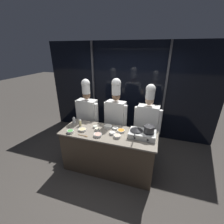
% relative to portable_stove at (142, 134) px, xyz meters
% --- Properties ---
extents(ground_plane, '(24.00, 24.00, 0.00)m').
position_rel_portable_stove_xyz_m(ground_plane, '(-0.67, -0.06, -0.98)').
color(ground_plane, '#47423D').
extents(window_wall_back, '(4.90, 0.09, 2.70)m').
position_rel_portable_stove_xyz_m(window_wall_back, '(-0.67, 1.64, 0.37)').
color(window_wall_back, black).
rests_on(window_wall_back, ground_plane).
extents(demo_counter, '(1.95, 0.71, 0.93)m').
position_rel_portable_stove_xyz_m(demo_counter, '(-0.67, -0.06, -0.52)').
color(demo_counter, '#4C3D2D').
rests_on(demo_counter, ground_plane).
extents(portable_stove, '(0.51, 0.36, 0.12)m').
position_rel_portable_stove_xyz_m(portable_stove, '(0.00, 0.00, 0.00)').
color(portable_stove, silver).
rests_on(portable_stove, demo_counter).
extents(frying_pan, '(0.25, 0.43, 0.05)m').
position_rel_portable_stove_xyz_m(frying_pan, '(-0.12, -0.00, 0.09)').
color(frying_pan, '#232326').
rests_on(frying_pan, portable_stove).
extents(stock_pot, '(0.22, 0.20, 0.13)m').
position_rel_portable_stove_xyz_m(stock_pot, '(0.12, 0.00, 0.13)').
color(stock_pot, '#333335').
rests_on(stock_pot, portable_stove).
extents(squeeze_bottle_clear, '(0.06, 0.06, 0.15)m').
position_rel_portable_stove_xyz_m(squeeze_bottle_clear, '(-1.56, 0.11, 0.02)').
color(squeeze_bottle_clear, white).
rests_on(squeeze_bottle_clear, demo_counter).
extents(squeeze_bottle_oil, '(0.06, 0.06, 0.18)m').
position_rel_portable_stove_xyz_m(squeeze_bottle_oil, '(-1.35, 0.02, 0.03)').
color(squeeze_bottle_oil, beige).
rests_on(squeeze_bottle_oil, demo_counter).
extents(prep_bowl_ginger, '(0.17, 0.17, 0.04)m').
position_rel_portable_stove_xyz_m(prep_bowl_ginger, '(-1.21, -0.15, -0.03)').
color(prep_bowl_ginger, white).
rests_on(prep_bowl_ginger, demo_counter).
extents(prep_bowl_carrots, '(0.16, 0.16, 0.04)m').
position_rel_portable_stove_xyz_m(prep_bowl_carrots, '(-0.43, 0.05, -0.03)').
color(prep_bowl_carrots, white).
rests_on(prep_bowl_carrots, demo_counter).
extents(prep_bowl_rice, '(0.12, 0.12, 0.04)m').
position_rel_portable_stove_xyz_m(prep_bowl_rice, '(-0.58, 0.11, -0.03)').
color(prep_bowl_rice, white).
rests_on(prep_bowl_rice, demo_counter).
extents(prep_bowl_onion, '(0.12, 0.12, 0.05)m').
position_rel_portable_stove_xyz_m(prep_bowl_onion, '(-0.58, -0.10, -0.03)').
color(prep_bowl_onion, white).
rests_on(prep_bowl_onion, demo_counter).
extents(prep_bowl_chicken, '(0.14, 0.14, 0.05)m').
position_rel_portable_stove_xyz_m(prep_bowl_chicken, '(-0.45, -0.18, -0.03)').
color(prep_bowl_chicken, white).
rests_on(prep_bowl_chicken, demo_counter).
extents(prep_bowl_bean_sprouts, '(0.10, 0.10, 0.04)m').
position_rel_portable_stove_xyz_m(prep_bowl_bean_sprouts, '(-1.01, 0.05, -0.03)').
color(prep_bowl_bean_sprouts, white).
rests_on(prep_bowl_bean_sprouts, demo_counter).
extents(prep_bowl_garlic, '(0.17, 0.17, 0.06)m').
position_rel_portable_stove_xyz_m(prep_bowl_garlic, '(-0.74, 0.12, -0.02)').
color(prep_bowl_garlic, white).
rests_on(prep_bowl_garlic, demo_counter).
extents(prep_bowl_scallions, '(0.14, 0.14, 0.05)m').
position_rel_portable_stove_xyz_m(prep_bowl_scallions, '(-1.40, -0.30, -0.03)').
color(prep_bowl_scallions, white).
rests_on(prep_bowl_scallions, demo_counter).
extents(prep_bowl_noodles, '(0.10, 0.10, 0.05)m').
position_rel_portable_stove_xyz_m(prep_bowl_noodles, '(-0.92, -0.05, -0.03)').
color(prep_bowl_noodles, white).
rests_on(prep_bowl_noodles, demo_counter).
extents(prep_bowl_shrimp, '(0.16, 0.16, 0.05)m').
position_rel_portable_stove_xyz_m(prep_bowl_shrimp, '(-0.82, -0.25, -0.03)').
color(prep_bowl_shrimp, white).
rests_on(prep_bowl_shrimp, demo_counter).
extents(serving_spoon_slotted, '(0.21, 0.05, 0.02)m').
position_rel_portable_stove_xyz_m(serving_spoon_slotted, '(-1.07, -0.33, -0.05)').
color(serving_spoon_slotted, olive).
rests_on(serving_spoon_slotted, demo_counter).
extents(chef_head, '(0.62, 0.28, 1.86)m').
position_rel_portable_stove_xyz_m(chef_head, '(-1.43, 0.54, 0.05)').
color(chef_head, '#2D3856').
rests_on(chef_head, ground_plane).
extents(chef_sous, '(0.57, 0.29, 1.92)m').
position_rel_portable_stove_xyz_m(chef_sous, '(-0.69, 0.54, 0.11)').
color(chef_sous, '#2D3856').
rests_on(chef_sous, ground_plane).
extents(chef_line, '(0.60, 0.27, 1.83)m').
position_rel_portable_stove_xyz_m(chef_line, '(0.04, 0.56, 0.06)').
color(chef_line, '#232326').
rests_on(chef_line, ground_plane).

